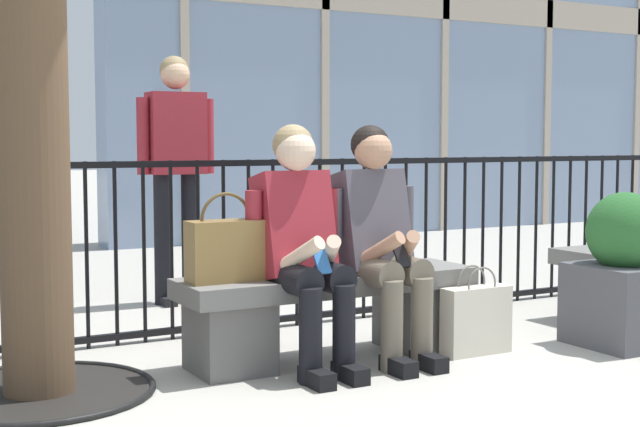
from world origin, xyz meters
name	(u,v)px	position (x,y,z in m)	size (l,w,h in m)	color
ground_plane	(329,358)	(0.00, 0.00, 0.00)	(60.00, 60.00, 0.00)	#B2ADA3
stone_bench	(329,307)	(0.00, 0.00, 0.27)	(1.60, 0.44, 0.45)	slate
seated_person_with_phone	(302,239)	(-0.23, -0.13, 0.65)	(0.52, 0.66, 1.21)	black
seated_person_companion	(380,234)	(0.23, -0.13, 0.65)	(0.52, 0.66, 1.21)	#6B6051
handbag_on_bench	(226,249)	(-0.58, -0.01, 0.61)	(0.38, 0.15, 0.43)	olive
shopping_bag	(476,319)	(0.73, -0.29, 0.19)	(0.39, 0.12, 0.47)	beige
bystander_at_railing	(176,159)	(-0.13, 1.91, 1.00)	(0.55, 0.27, 1.71)	black
plaza_railing	(261,244)	(0.00, 0.83, 0.52)	(7.86, 0.04, 1.02)	black
planter	(624,275)	(1.57, -0.52, 0.39)	(0.50, 0.50, 0.85)	#4C4C51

